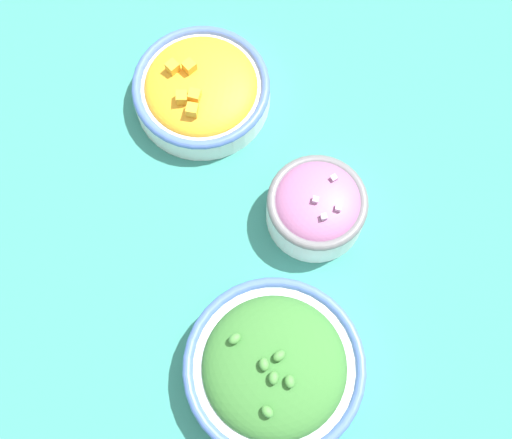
% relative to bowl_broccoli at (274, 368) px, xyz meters
% --- Properties ---
extents(ground_plane, '(3.00, 3.00, 0.00)m').
position_rel_bowl_broccoli_xyz_m(ground_plane, '(0.18, -0.03, -0.03)').
color(ground_plane, '#337F75').
extents(bowl_broccoli, '(0.20, 0.20, 0.08)m').
position_rel_bowl_broccoli_xyz_m(bowl_broccoli, '(0.00, 0.00, 0.00)').
color(bowl_broccoli, silver).
rests_on(bowl_broccoli, ground_plane).
extents(bowl_squash, '(0.18, 0.18, 0.07)m').
position_rel_bowl_broccoli_xyz_m(bowl_squash, '(0.37, -0.02, -0.01)').
color(bowl_squash, white).
rests_on(bowl_squash, ground_plane).
extents(bowl_red_onion, '(0.12, 0.12, 0.08)m').
position_rel_bowl_broccoli_xyz_m(bowl_red_onion, '(0.17, -0.11, 0.00)').
color(bowl_red_onion, white).
rests_on(bowl_red_onion, ground_plane).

